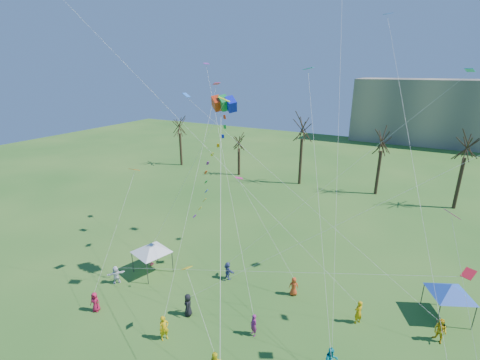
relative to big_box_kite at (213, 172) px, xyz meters
The scene contains 6 objects.
bare_tree_row 30.31m from the big_box_kite, 74.11° to the left, with size 69.96×8.33×11.24m.
big_box_kite is the anchor object (origin of this frame).
canopy_tent_white 10.20m from the big_box_kite, behind, with size 3.73×3.73×2.91m.
canopy_tent_blue 19.08m from the big_box_kite, 18.68° to the left, with size 3.39×3.39×2.80m.
festival_crowd 11.25m from the big_box_kite, 22.77° to the right, with size 26.92×10.36×1.85m.
small_kites_aloft 5.68m from the big_box_kite, 39.83° to the left, with size 29.22×18.04×35.62m.
Camera 1 is at (7.64, -11.88, 17.44)m, focal length 25.00 mm.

